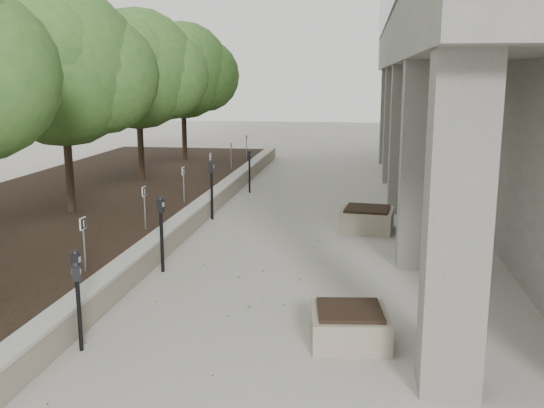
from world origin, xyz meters
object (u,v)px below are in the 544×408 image
Objects in this scene: parking_meter_1 at (79,307)px; parking_meter_2 at (78,297)px; parking_meter_5 at (250,172)px; parking_meter_3 at (162,234)px; crabapple_tree_5 at (183,91)px; crabapple_tree_3 at (64,101)px; planter_front at (349,325)px; parking_meter_4 at (212,190)px; crabapple_tree_4 at (138,95)px; planter_back at (367,219)px.

parking_meter_1 is 0.26m from parking_meter_2.
parking_meter_3 is at bearing -80.65° from parking_meter_5.
crabapple_tree_5 is 3.95× the size of parking_meter_5.
crabapple_tree_3 reaches higher than parking_meter_1.
crabapple_tree_3 is 9.56m from planter_front.
crabapple_tree_3 is 3.95× the size of parking_meter_5.
parking_meter_1 is at bearing -60.39° from parking_meter_2.
crabapple_tree_4 is at bearing 135.81° from parking_meter_4.
crabapple_tree_3 is at bearing 99.31° from parking_meter_1.
crabapple_tree_5 reaches higher than parking_meter_4.
crabapple_tree_5 is at bearing 137.05° from parking_meter_5.
parking_meter_2 reaches higher than planter_front.
crabapple_tree_3 is 5.18m from parking_meter_3.
parking_meter_4 is at bearing 73.33° from parking_meter_1.
parking_meter_4 reaches higher than parking_meter_2.
crabapple_tree_4 is (0.00, 5.00, 0.00)m from crabapple_tree_3.
crabapple_tree_3 is 3.67× the size of parking_meter_3.
planter_front is at bearing -66.16° from crabapple_tree_5.
parking_meter_3 is (0.12, 3.30, 0.05)m from parking_meter_2.
parking_meter_4 is 4.10m from planter_back.
planter_front is (3.64, 0.82, -0.38)m from parking_meter_1.
parking_meter_2 is (-0.11, 0.23, 0.05)m from parking_meter_1.
crabapple_tree_3 and crabapple_tree_4 have the same top height.
parking_meter_3 reaches higher than parking_meter_2.
parking_meter_4 is at bearing -83.80° from parking_meter_5.
crabapple_tree_5 is 4.29× the size of parking_meter_1.
crabapple_tree_5 is at bearing 90.00° from crabapple_tree_3.
parking_meter_1 reaches higher than planter_front.
parking_meter_4 reaches higher than parking_meter_5.
parking_meter_5 is at bearing 129.75° from planter_back.
crabapple_tree_4 reaches higher than planter_back.
planter_front is (3.75, 0.59, -0.44)m from parking_meter_2.
planter_back reaches higher than planter_front.
parking_meter_1 is at bearing -63.21° from crabapple_tree_3.
parking_meter_4 reaches higher than planter_front.
crabapple_tree_4 is at bearing -166.10° from parking_meter_5.
planter_back is (3.91, 3.85, -0.46)m from parking_meter_3.
planter_front is (3.46, -11.05, -0.44)m from parking_meter_5.
parking_meter_4 is at bearing 117.56° from planter_front.
crabapple_tree_5 reaches higher than planter_front.
parking_meter_5 is at bearing 3.33° from crabapple_tree_4.
crabapple_tree_3 is at bearing 140.15° from planter_front.
crabapple_tree_3 is 4.22m from parking_meter_4.
crabapple_tree_4 reaches higher than parking_meter_4.
parking_meter_2 is (3.25, -6.43, -2.43)m from crabapple_tree_3.
crabapple_tree_4 is 13.22m from planter_front.
parking_meter_5 is (3.54, -4.79, -2.43)m from crabapple_tree_5.
crabapple_tree_5 reaches higher than parking_meter_5.
parking_meter_4 reaches higher than planter_back.
crabapple_tree_3 is 7.87m from parking_meter_1.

